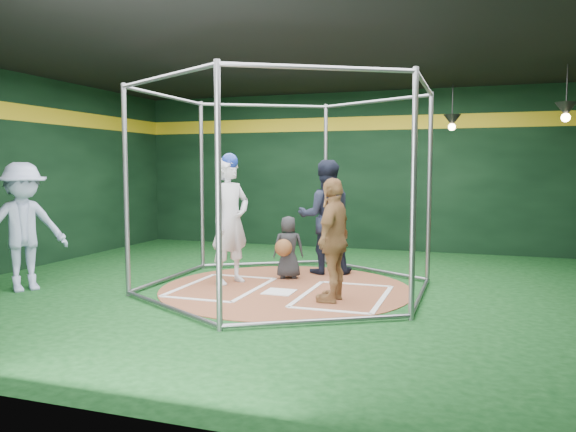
% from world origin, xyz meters
% --- Properties ---
extents(room_shell, '(10.10, 9.10, 3.53)m').
position_xyz_m(room_shell, '(0.00, 0.01, 1.75)').
color(room_shell, '#0B3411').
rests_on(room_shell, ground).
extents(clay_disc, '(3.80, 3.80, 0.01)m').
position_xyz_m(clay_disc, '(0.00, 0.00, 0.01)').
color(clay_disc, brown).
rests_on(clay_disc, ground).
extents(home_plate, '(0.43, 0.43, 0.01)m').
position_xyz_m(home_plate, '(0.00, -0.30, 0.02)').
color(home_plate, white).
rests_on(home_plate, clay_disc).
extents(batter_box_left, '(1.17, 1.77, 0.01)m').
position_xyz_m(batter_box_left, '(-0.95, -0.25, 0.02)').
color(batter_box_left, white).
rests_on(batter_box_left, clay_disc).
extents(batter_box_right, '(1.17, 1.77, 0.01)m').
position_xyz_m(batter_box_right, '(0.95, -0.25, 0.02)').
color(batter_box_right, white).
rests_on(batter_box_right, clay_disc).
extents(batting_cage, '(4.05, 4.67, 3.00)m').
position_xyz_m(batting_cage, '(-0.00, -0.00, 1.50)').
color(batting_cage, gray).
rests_on(batting_cage, ground).
extents(pendant_lamp_near, '(0.34, 0.34, 0.90)m').
position_xyz_m(pendant_lamp_near, '(2.20, 3.60, 2.74)').
color(pendant_lamp_near, black).
rests_on(pendant_lamp_near, room_shell).
extents(pendant_lamp_far, '(0.34, 0.34, 0.90)m').
position_xyz_m(pendant_lamp_far, '(4.00, 2.00, 2.74)').
color(pendant_lamp_far, black).
rests_on(pendant_lamp_far, room_shell).
extents(batter_figure, '(0.73, 0.85, 2.04)m').
position_xyz_m(batter_figure, '(-0.96, 0.10, 1.02)').
color(batter_figure, silver).
rests_on(batter_figure, clay_disc).
extents(visitor_leopard, '(0.50, 1.02, 1.68)m').
position_xyz_m(visitor_leopard, '(0.87, -0.55, 0.85)').
color(visitor_leopard, tan).
rests_on(visitor_leopard, clay_disc).
extents(catcher_figure, '(0.59, 0.63, 1.03)m').
position_xyz_m(catcher_figure, '(-0.21, 0.72, 0.53)').
color(catcher_figure, black).
rests_on(catcher_figure, clay_disc).
extents(umpire, '(1.14, 1.01, 1.95)m').
position_xyz_m(umpire, '(0.24, 1.39, 0.99)').
color(umpire, black).
rests_on(umpire, clay_disc).
extents(bystander_blue, '(1.26, 1.42, 1.91)m').
position_xyz_m(bystander_blue, '(-3.66, -1.34, 0.95)').
color(bystander_blue, '#9DACD0').
rests_on(bystander_blue, ground).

